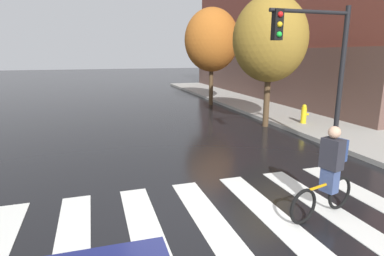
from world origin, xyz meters
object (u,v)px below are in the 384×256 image
fire_hydrant (304,114)px  street_tree_near (270,39)px  traffic_light_near (319,56)px  street_tree_mid (212,40)px  cyclist (329,172)px

fire_hydrant → street_tree_near: 3.32m
traffic_light_near → street_tree_mid: street_tree_mid is taller
traffic_light_near → street_tree_mid: size_ratio=0.77×
cyclist → traffic_light_near: size_ratio=0.40×
street_tree_mid → fire_hydrant: bearing=-76.5°
cyclist → traffic_light_near: (1.91, 2.96, 2.02)m
cyclist → fire_hydrant: bearing=56.8°
traffic_light_near → street_tree_mid: (0.68, 9.99, 0.81)m
fire_hydrant → traffic_light_near: bearing=-123.5°
street_tree_near → street_tree_mid: 6.04m
street_tree_mid → street_tree_near: bearing=-88.7°
traffic_light_near → cyclist: bearing=-122.8°
fire_hydrant → street_tree_near: bearing=159.3°
fire_hydrant → street_tree_mid: 7.46m
street_tree_mid → cyclist: bearing=-101.3°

